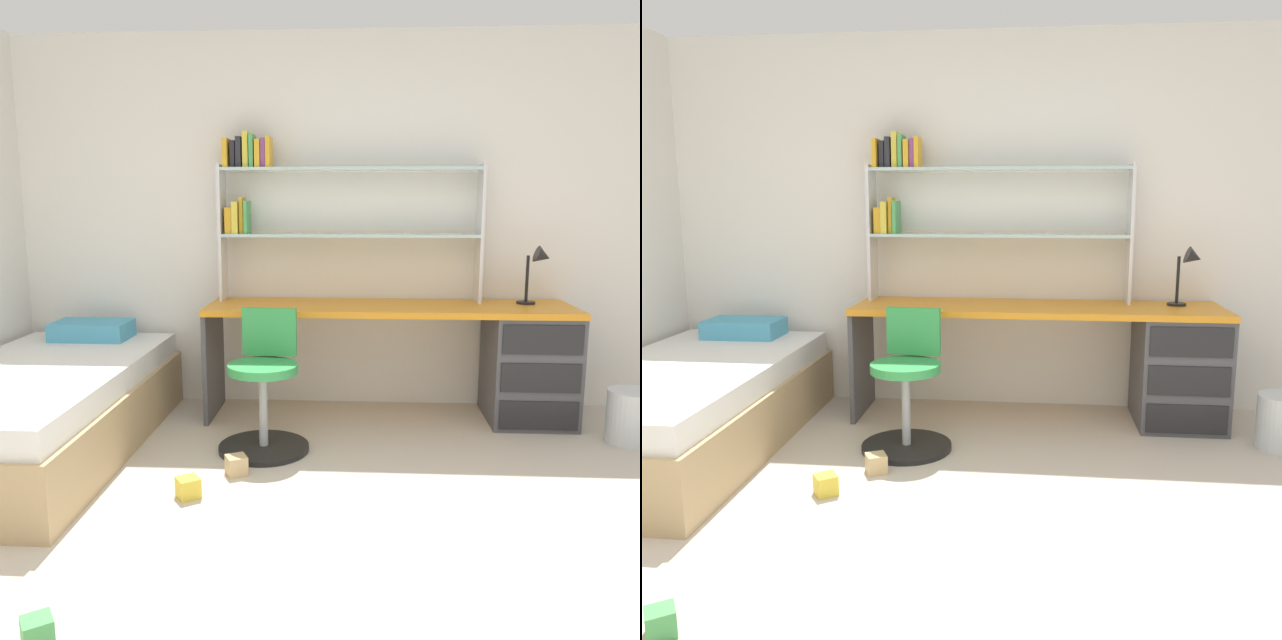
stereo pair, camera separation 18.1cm
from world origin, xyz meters
TOP-DOWN VIEW (x-y plane):
  - room_shell at (-1.24, 1.26)m, footprint 5.64×6.25m
  - desk at (0.88, 2.30)m, footprint 2.35×0.60m
  - bookshelf_hutch at (-0.27, 2.49)m, footprint 1.73×0.22m
  - desk_lamp at (1.19, 2.37)m, footprint 0.20×0.17m
  - swivel_chair at (-0.50, 1.69)m, footprint 0.52×0.52m
  - bed_platform at (-1.77, 1.58)m, footprint 1.07×2.08m
  - waste_bin at (1.65, 1.91)m, footprint 0.28×0.28m
  - toy_block_yellow_0 at (-0.78, 1.02)m, footprint 0.14×0.14m
  - toy_block_natural_1 at (-0.60, 1.31)m, footprint 0.14×0.14m
  - toy_block_green_2 at (-0.99, -0.07)m, footprint 0.13×0.13m

SIDE VIEW (x-z plane):
  - toy_block_green_2 at x=-0.99m, z-range 0.00..0.09m
  - toy_block_yellow_0 at x=-0.78m, z-range 0.00..0.10m
  - toy_block_natural_1 at x=-0.60m, z-range 0.00..0.10m
  - waste_bin at x=1.65m, z-range 0.00..0.32m
  - bed_platform at x=-1.77m, z-range -0.06..0.55m
  - swivel_chair at x=-0.50m, z-range -0.08..0.72m
  - desk at x=0.88m, z-range 0.05..0.81m
  - desk_lamp at x=1.19m, z-range 0.81..1.20m
  - room_shell at x=-1.24m, z-range 0.00..2.52m
  - bookshelf_hutch at x=-0.27m, z-range 0.86..1.97m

